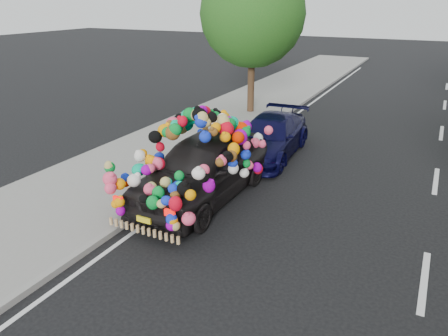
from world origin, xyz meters
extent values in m
plane|color=black|center=(0.00, 0.00, 0.00)|extent=(100.00, 100.00, 0.00)
cube|color=gray|center=(-4.30, 0.00, 0.06)|extent=(4.00, 60.00, 0.12)
cube|color=gray|center=(-2.35, 0.00, 0.07)|extent=(0.15, 60.00, 0.13)
cylinder|color=#332114|center=(-3.80, 9.50, 1.36)|extent=(0.28, 0.28, 2.73)
sphere|color=#175616|center=(-3.80, 9.50, 4.03)|extent=(4.20, 4.20, 4.20)
imported|color=black|center=(-1.53, 1.28, 0.79)|extent=(1.96, 4.67, 1.58)
cube|color=red|center=(-2.21, -1.04, 0.78)|extent=(0.22, 0.06, 0.14)
cube|color=red|center=(-0.95, -1.07, 0.78)|extent=(0.22, 0.06, 0.14)
cube|color=yellow|center=(-1.58, -1.06, 0.48)|extent=(0.34, 0.05, 0.12)
imported|color=black|center=(-1.18, 4.89, 0.61)|extent=(1.96, 4.32, 1.23)
camera|label=1|loc=(3.31, -7.27, 4.62)|focal=35.00mm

